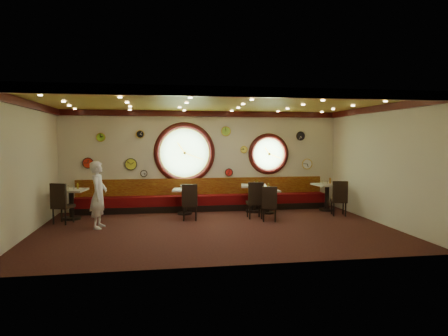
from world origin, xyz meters
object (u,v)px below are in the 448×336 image
at_px(condiment_a_salt, 68,187).
at_px(condiment_c_salt, 249,183).
at_px(chair_a, 61,201).
at_px(condiment_b_bottle, 189,186).
at_px(chair_d, 270,201).
at_px(condiment_e_salt, 323,182).
at_px(condiment_d_salt, 264,188).
at_px(condiment_d_pepper, 269,188).
at_px(table_e, 327,194).
at_px(chair_c, 255,198).
at_px(condiment_e_pepper, 327,183).
at_px(condiment_c_bottle, 257,182).
at_px(waiter, 99,195).
at_px(condiment_c_pepper, 254,183).
at_px(table_c, 254,195).
at_px(table_a, 71,200).
at_px(chair_b, 190,200).
at_px(condiment_d_bottle, 268,186).
at_px(condiment_a_bottle, 78,186).
at_px(condiment_b_salt, 181,187).
at_px(table_b, 185,198).
at_px(condiment_e_bottle, 330,181).
at_px(chair_e, 339,196).
at_px(condiment_a_pepper, 74,188).
at_px(table_d, 267,198).
at_px(condiment_b_pepper, 187,188).

distance_m(condiment_a_salt, condiment_c_salt, 5.36).
relative_size(chair_a, condiment_b_bottle, 4.99).
relative_size(chair_d, condiment_e_salt, 5.57).
relative_size(condiment_d_salt, condiment_d_pepper, 0.97).
distance_m(table_e, chair_c, 2.77).
xyz_separation_m(chair_c, chair_d, (0.29, -0.46, -0.04)).
height_order(table_e, condiment_e_pepper, condiment_e_pepper).
distance_m(condiment_c_bottle, waiter, 4.87).
xyz_separation_m(chair_d, condiment_c_pepper, (-0.08, 1.46, 0.35)).
xyz_separation_m(condiment_b_bottle, waiter, (-2.44, -1.68, 0.02)).
bearing_deg(condiment_c_salt, condiment_a_salt, -176.90).
relative_size(table_c, condiment_d_salt, 8.37).
xyz_separation_m(table_a, chair_b, (3.32, -0.73, 0.05)).
distance_m(condiment_c_salt, condiment_d_bottle, 0.60).
height_order(condiment_a_bottle, condiment_b_bottle, condiment_a_bottle).
distance_m(table_c, condiment_c_salt, 0.39).
bearing_deg(condiment_c_pepper, condiment_d_salt, -38.61).
relative_size(condiment_b_bottle, condiment_d_bottle, 0.75).
height_order(table_c, condiment_c_pepper, condiment_c_pepper).
height_order(chair_b, condiment_c_salt, chair_b).
bearing_deg(condiment_c_pepper, chair_a, -170.94).
distance_m(table_a, condiment_d_salt, 5.67).
xyz_separation_m(chair_d, condiment_d_pepper, (0.32, 1.20, 0.23)).
bearing_deg(condiment_b_salt, chair_b, -80.29).
bearing_deg(table_b, table_e, -1.08).
height_order(table_b, condiment_d_salt, condiment_d_salt).
relative_size(condiment_d_pepper, condiment_d_bottle, 0.62).
xyz_separation_m(table_a, condiment_e_pepper, (7.78, 0.12, 0.37)).
xyz_separation_m(chair_c, condiment_e_pepper, (2.57, 0.88, 0.30)).
bearing_deg(chair_c, condiment_e_bottle, 23.69).
relative_size(condiment_a_bottle, waiter, 0.10).
relative_size(table_a, chair_d, 1.47).
height_order(table_b, chair_d, chair_d).
bearing_deg(chair_e, chair_c, -165.48).
relative_size(chair_b, condiment_d_pepper, 5.64).
xyz_separation_m(chair_b, condiment_a_pepper, (-3.24, 0.68, 0.32)).
distance_m(condiment_a_salt, condiment_c_pepper, 5.50).
height_order(table_c, condiment_b_salt, condiment_b_salt).
bearing_deg(condiment_b_salt, table_e, -2.10).
distance_m(condiment_c_pepper, condiment_b_bottle, 2.04).
relative_size(condiment_a_pepper, condiment_c_pepper, 0.94).
height_order(table_d, condiment_b_salt, condiment_b_salt).
distance_m(table_a, condiment_b_pepper, 3.33).
bearing_deg(condiment_e_salt, table_a, -178.40).
bearing_deg(condiment_b_salt, waiter, -142.97).
bearing_deg(condiment_e_bottle, chair_a, -173.21).
distance_m(table_b, condiment_c_pepper, 2.21).
bearing_deg(condiment_c_salt, chair_b, -152.08).
distance_m(table_b, condiment_c_salt, 2.06).
relative_size(chair_a, condiment_c_pepper, 6.19).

